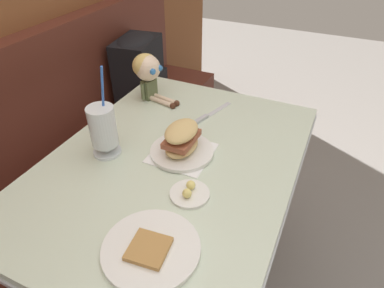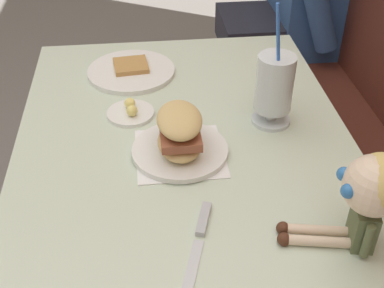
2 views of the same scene
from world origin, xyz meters
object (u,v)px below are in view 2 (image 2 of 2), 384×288
butter_saucer (131,112)px  sandwich_plate (180,137)px  milkshake_glass (274,87)px  toast_plate (131,71)px  seated_doll (373,191)px  butter_knife (201,232)px

butter_saucer → sandwich_plate: bearing=32.4°
milkshake_glass → sandwich_plate: 0.26m
toast_plate → butter_saucer: butter_saucer is taller
toast_plate → seated_doll: size_ratio=1.10×
toast_plate → milkshake_glass: milkshake_glass is taller
toast_plate → milkshake_glass: (0.29, 0.34, 0.09)m
toast_plate → sandwich_plate: size_ratio=1.14×
toast_plate → butter_knife: (0.64, 0.12, -0.00)m
butter_saucer → seated_doll: (0.48, 0.42, 0.12)m
milkshake_glass → butter_knife: milkshake_glass is taller
butter_saucer → seated_doll: size_ratio=0.53×
toast_plate → butter_knife: toast_plate is taller
sandwich_plate → seated_doll: seated_doll is taller
butter_saucer → seated_doll: 0.64m
toast_plate → seated_doll: 0.82m
butter_saucer → toast_plate: bearing=178.7°
toast_plate → milkshake_glass: 0.45m
sandwich_plate → toast_plate: bearing=-164.9°
milkshake_glass → sandwich_plate: (0.11, -0.24, -0.05)m
toast_plate → seated_doll: seated_doll is taller
sandwich_plate → seated_doll: size_ratio=0.97×
sandwich_plate → seated_doll: 0.44m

